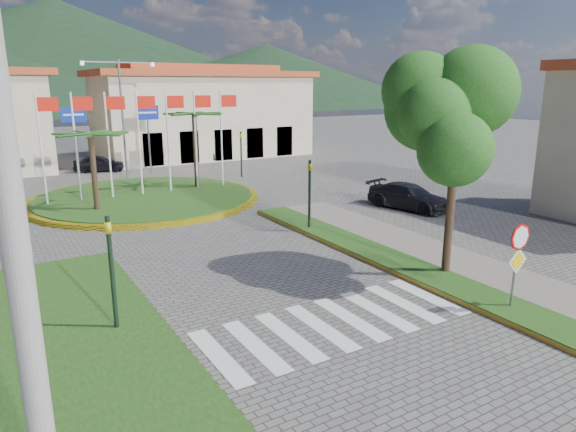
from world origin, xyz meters
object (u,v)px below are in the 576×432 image
roundabout_island (146,197)px  car_dark_b (191,155)px  utility_pole (17,253)px  stop_sign (518,253)px  deciduous_tree (457,123)px  car_dark_a (99,163)px  car_side_right (409,196)px

roundabout_island → car_dark_b: (7.43, 12.39, 0.47)m
roundabout_island → utility_pole: utility_pole is taller
roundabout_island → car_dark_b: 14.45m
roundabout_island → stop_sign: (4.90, -20.04, 1.61)m
deciduous_tree → stop_sign: bearing=-101.2°
roundabout_island → stop_sign: size_ratio=4.79×
stop_sign → deciduous_tree: size_ratio=0.39×
deciduous_tree → utility_pole: (-13.00, -5.00, -0.68)m
deciduous_tree → car_dark_a: size_ratio=1.89×
deciduous_tree → car_dark_b: 29.80m
utility_pole → car_dark_b: bearing=66.5°
car_dark_b → car_side_right: bearing=-162.3°
roundabout_island → car_dark_a: 11.70m
roundabout_island → car_side_right: size_ratio=2.79×
deciduous_tree → car_dark_b: size_ratio=1.75×
stop_sign → car_dark_a: size_ratio=0.74×
car_dark_a → car_dark_b: size_ratio=0.93×
car_side_right → car_dark_a: bearing=105.2°
deciduous_tree → car_side_right: deciduous_tree is taller
deciduous_tree → car_side_right: 10.77m
stop_sign → car_dark_a: stop_sign is taller
roundabout_island → utility_pole: bearing=-108.8°
stop_sign → utility_pole: size_ratio=0.29×
utility_pole → car_dark_a: size_ratio=2.50×
deciduous_tree → car_dark_a: deciduous_tree is taller
stop_sign → car_dark_a: bearing=99.0°
car_dark_a → utility_pole: bearing=-176.3°
stop_sign → car_dark_b: 32.55m
roundabout_island → car_side_right: 14.57m
car_dark_a → car_side_right: size_ratio=0.79×
roundabout_island → utility_pole: size_ratio=1.41×
stop_sign → car_side_right: size_ratio=0.58×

